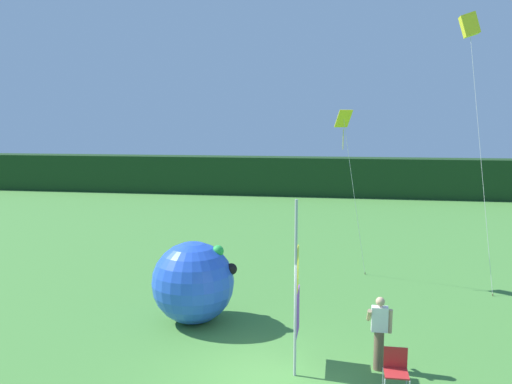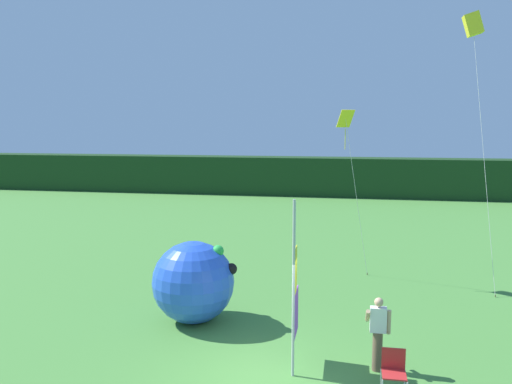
{
  "view_description": "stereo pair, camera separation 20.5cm",
  "coord_description": "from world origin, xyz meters",
  "px_view_note": "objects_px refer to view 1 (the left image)",
  "views": [
    {
      "loc": [
        1.28,
        -10.39,
        5.48
      ],
      "look_at": [
        -0.97,
        3.25,
        3.65
      ],
      "focal_mm": 36.74,
      "sensor_mm": 36.0,
      "label": 1
    },
    {
      "loc": [
        1.49,
        -10.36,
        5.48
      ],
      "look_at": [
        -0.97,
        3.25,
        3.65
      ],
      "focal_mm": 36.74,
      "sensor_mm": 36.0,
      "label": 2
    }
  ],
  "objects_px": {
    "person_near_banner": "(379,331)",
    "kite_yellow_box_2": "(470,26)",
    "folding_chair": "(396,368)",
    "banner_flag": "(297,289)",
    "kite_yellow_diamond_0": "(345,129)",
    "inflatable_balloon": "(193,282)"
  },
  "relations": [
    {
      "from": "person_near_banner",
      "to": "kite_yellow_box_2",
      "type": "bearing_deg",
      "value": 68.47
    },
    {
      "from": "person_near_banner",
      "to": "folding_chair",
      "type": "distance_m",
      "value": 1.05
    },
    {
      "from": "banner_flag",
      "to": "kite_yellow_diamond_0",
      "type": "bearing_deg",
      "value": 82.12
    },
    {
      "from": "inflatable_balloon",
      "to": "folding_chair",
      "type": "height_order",
      "value": "inflatable_balloon"
    },
    {
      "from": "banner_flag",
      "to": "folding_chair",
      "type": "bearing_deg",
      "value": -16.75
    },
    {
      "from": "inflatable_balloon",
      "to": "kite_yellow_box_2",
      "type": "xyz_separation_m",
      "value": [
        8.34,
        6.76,
        7.77
      ]
    },
    {
      "from": "banner_flag",
      "to": "kite_yellow_diamond_0",
      "type": "height_order",
      "value": "kite_yellow_diamond_0"
    },
    {
      "from": "folding_chair",
      "to": "inflatable_balloon",
      "type": "bearing_deg",
      "value": 149.87
    },
    {
      "from": "person_near_banner",
      "to": "folding_chair",
      "type": "xyz_separation_m",
      "value": [
        0.28,
        -0.93,
        -0.38
      ]
    },
    {
      "from": "banner_flag",
      "to": "kite_yellow_diamond_0",
      "type": "distance_m",
      "value": 8.01
    },
    {
      "from": "inflatable_balloon",
      "to": "person_near_banner",
      "type": "bearing_deg",
      "value": -22.9
    },
    {
      "from": "inflatable_balloon",
      "to": "kite_yellow_box_2",
      "type": "bearing_deg",
      "value": 39.01
    },
    {
      "from": "kite_yellow_box_2",
      "to": "folding_chair",
      "type": "bearing_deg",
      "value": -108.15
    },
    {
      "from": "person_near_banner",
      "to": "kite_yellow_box_2",
      "type": "relative_size",
      "value": 0.18
    },
    {
      "from": "banner_flag",
      "to": "folding_chair",
      "type": "xyz_separation_m",
      "value": [
        2.1,
        -0.63,
        -1.35
      ]
    },
    {
      "from": "banner_flag",
      "to": "kite_yellow_diamond_0",
      "type": "xyz_separation_m",
      "value": [
        0.99,
        7.18,
        3.4
      ]
    },
    {
      "from": "folding_chair",
      "to": "kite_yellow_box_2",
      "type": "xyz_separation_m",
      "value": [
        3.19,
        9.74,
        8.4
      ]
    },
    {
      "from": "folding_chair",
      "to": "kite_yellow_diamond_0",
      "type": "bearing_deg",
      "value": 98.08
    },
    {
      "from": "person_near_banner",
      "to": "kite_yellow_diamond_0",
      "type": "height_order",
      "value": "kite_yellow_diamond_0"
    },
    {
      "from": "banner_flag",
      "to": "person_near_banner",
      "type": "xyz_separation_m",
      "value": [
        1.82,
        0.3,
        -0.97
      ]
    },
    {
      "from": "kite_yellow_diamond_0",
      "to": "kite_yellow_box_2",
      "type": "height_order",
      "value": "kite_yellow_box_2"
    },
    {
      "from": "inflatable_balloon",
      "to": "folding_chair",
      "type": "bearing_deg",
      "value": -30.13
    }
  ]
}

